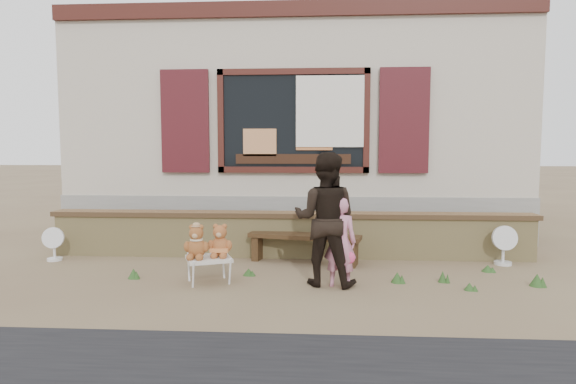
# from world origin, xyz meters

# --- Properties ---
(ground) EXTENTS (80.00, 80.00, 0.00)m
(ground) POSITION_xyz_m (0.00, 0.00, 0.00)
(ground) COLOR brown
(ground) RESTS_ON ground
(shopfront) EXTENTS (8.04, 5.13, 4.00)m
(shopfront) POSITION_xyz_m (0.00, 4.49, 2.00)
(shopfront) COLOR gray
(shopfront) RESTS_ON ground
(brick_wall) EXTENTS (7.10, 0.36, 0.67)m
(brick_wall) POSITION_xyz_m (0.00, 1.00, 0.34)
(brick_wall) COLOR tan
(brick_wall) RESTS_ON ground
(bench) EXTENTS (1.61, 0.68, 0.40)m
(bench) POSITION_xyz_m (0.23, 0.64, 0.29)
(bench) COLOR #302011
(bench) RESTS_ON ground
(folding_chair) EXTENTS (0.64, 0.60, 0.31)m
(folding_chair) POSITION_xyz_m (-0.88, -0.45, 0.28)
(folding_chair) COLOR beige
(folding_chair) RESTS_ON ground
(teddy_bear_left) EXTENTS (0.37, 0.35, 0.41)m
(teddy_bear_left) POSITION_xyz_m (-1.01, -0.50, 0.51)
(teddy_bear_left) COLOR brown
(teddy_bear_left) RESTS_ON folding_chair
(teddy_bear_right) EXTENTS (0.37, 0.35, 0.40)m
(teddy_bear_right) POSITION_xyz_m (-0.75, -0.39, 0.51)
(teddy_bear_right) COLOR brown
(teddy_bear_right) RESTS_ON folding_chair
(child) EXTENTS (0.40, 0.28, 1.05)m
(child) POSITION_xyz_m (0.67, -0.51, 0.52)
(child) COLOR pink
(child) RESTS_ON ground
(adult) EXTENTS (0.86, 0.73, 1.56)m
(adult) POSITION_xyz_m (0.50, -0.43, 0.78)
(adult) COLOR black
(adult) RESTS_ON ground
(fan_left) EXTENTS (0.31, 0.20, 0.49)m
(fan_left) POSITION_xyz_m (-3.35, 0.54, 0.24)
(fan_left) COLOR silver
(fan_left) RESTS_ON ground
(fan_right) EXTENTS (0.34, 0.23, 0.55)m
(fan_right) POSITION_xyz_m (2.97, 0.69, 0.28)
(fan_right) COLOR silver
(fan_right) RESTS_ON ground
(grass_tufts) EXTENTS (4.97, 1.00, 0.15)m
(grass_tufts) POSITION_xyz_m (1.36, -0.24, 0.06)
(grass_tufts) COLOR #2A4D1F
(grass_tufts) RESTS_ON ground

